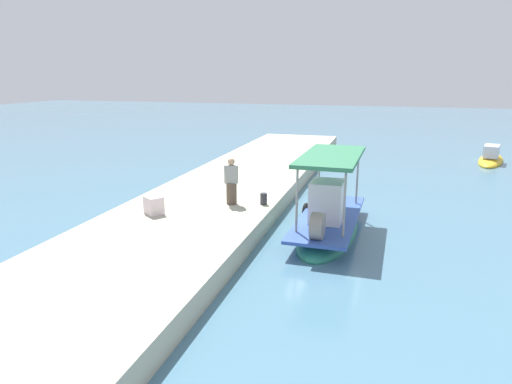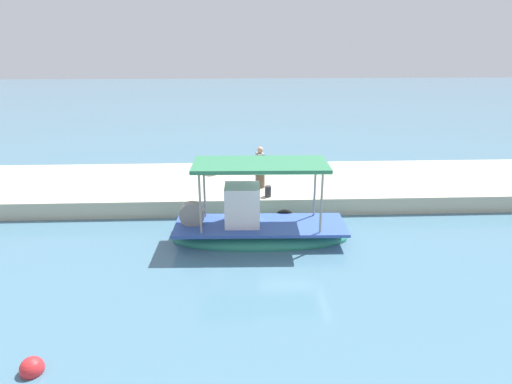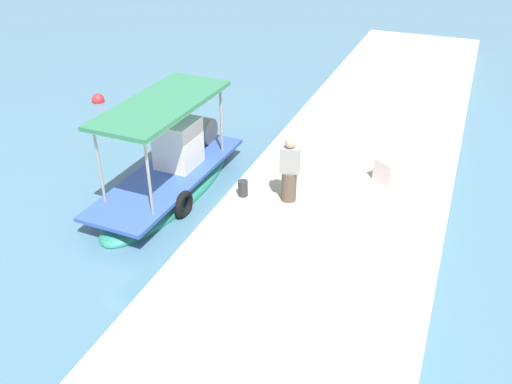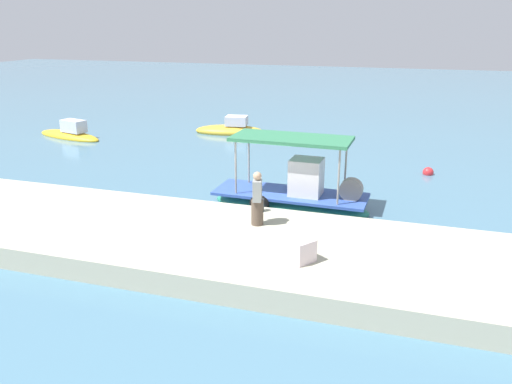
% 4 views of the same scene
% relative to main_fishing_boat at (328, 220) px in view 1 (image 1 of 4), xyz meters
% --- Properties ---
extents(ground_plane, '(120.00, 120.00, 0.00)m').
position_rel_main_fishing_boat_xyz_m(ground_plane, '(-1.16, -0.20, -0.43)').
color(ground_plane, teal).
extents(dock_quay, '(36.00, 5.19, 0.64)m').
position_rel_main_fishing_boat_xyz_m(dock_quay, '(-1.16, -4.52, -0.11)').
color(dock_quay, '#B7B49A').
rests_on(dock_quay, ground_plane).
extents(main_fishing_boat, '(5.76, 2.00, 2.95)m').
position_rel_main_fishing_boat_xyz_m(main_fishing_boat, '(0.00, 0.00, 0.00)').
color(main_fishing_boat, '#2A866D').
rests_on(main_fishing_boat, ground_plane).
extents(fisherman_near_bollard, '(0.44, 0.51, 1.64)m').
position_rel_main_fishing_boat_xyz_m(fisherman_near_bollard, '(-0.28, -3.44, 0.95)').
color(fisherman_near_bollard, brown).
rests_on(fisherman_near_bollard, dock_quay).
extents(mooring_bollard, '(0.24, 0.24, 0.41)m').
position_rel_main_fishing_boat_xyz_m(mooring_bollard, '(-0.52, -2.34, 0.41)').
color(mooring_bollard, '#2D2D33').
rests_on(mooring_bollard, dock_quay).
extents(cargo_crate, '(0.73, 0.76, 0.59)m').
position_rel_main_fishing_boat_xyz_m(cargo_crate, '(1.54, -5.49, 0.50)').
color(cargo_crate, silver).
rests_on(cargo_crate, dock_quay).
extents(moored_boat_mid, '(4.89, 2.42, 1.31)m').
position_rel_main_fishing_boat_xyz_m(moored_boat_mid, '(-15.06, 7.59, -0.27)').
color(moored_boat_mid, gold).
rests_on(moored_boat_mid, ground_plane).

